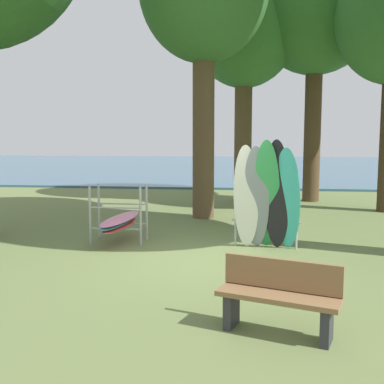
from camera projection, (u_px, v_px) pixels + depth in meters
name	position (u px, v px, depth m)	size (l,w,h in m)	color
ground_plane	(202.00, 258.00, 8.73)	(80.00, 80.00, 0.00)	olive
lake_water	(237.00, 165.00, 38.04)	(80.00, 36.00, 0.10)	#38607A
tree_mid_behind	(244.00, 27.00, 16.28)	(3.87, 3.87, 8.51)	brown
leaning_board_pile	(267.00, 197.00, 9.26)	(1.44, 0.80, 2.25)	white
board_storage_rack	(120.00, 221.00, 10.06)	(1.15, 2.13, 1.25)	#9EA0A5
park_bench	(279.00, 295.00, 5.33)	(1.46, 0.84, 0.85)	#2D2D33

